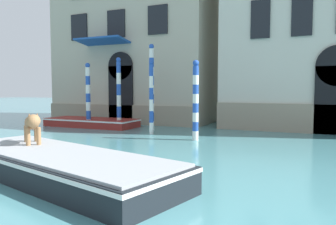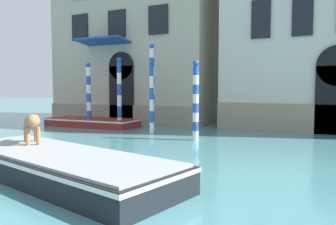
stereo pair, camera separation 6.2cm
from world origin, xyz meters
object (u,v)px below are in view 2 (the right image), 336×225
at_px(mooring_pole_2, 152,97).
at_px(mooring_pole_4, 152,87).
at_px(boat_moored_near_palazzo, 92,122).
at_px(dog_on_deck, 32,123).
at_px(mooring_pole_1, 196,100).
at_px(mooring_pole_3, 119,93).
at_px(boat_foreground, 57,164).
at_px(mooring_pole_0, 89,95).

xyz_separation_m(mooring_pole_2, mooring_pole_4, (-0.61, 1.23, 0.47)).
bearing_deg(mooring_pole_2, boat_moored_near_palazzo, 163.18).
bearing_deg(mooring_pole_2, dog_on_deck, -89.81).
bearing_deg(boat_moored_near_palazzo, dog_on_deck, -61.78).
height_order(mooring_pole_1, mooring_pole_3, mooring_pole_3).
bearing_deg(boat_foreground, mooring_pole_4, 117.21).
xyz_separation_m(mooring_pole_0, mooring_pole_3, (1.64, 0.46, 0.13)).
distance_m(boat_foreground, mooring_pole_0, 10.13).
distance_m(mooring_pole_0, mooring_pole_3, 1.71).
bearing_deg(boat_foreground, mooring_pole_2, 114.82).
relative_size(mooring_pole_0, mooring_pole_2, 1.02).
distance_m(mooring_pole_3, mooring_pole_4, 1.94).
distance_m(boat_foreground, mooring_pole_3, 9.76).
bearing_deg(mooring_pole_3, mooring_pole_2, -25.20).
distance_m(boat_moored_near_palazzo, mooring_pole_3, 2.54).
relative_size(boat_foreground, mooring_pole_2, 2.06).
bearing_deg(boat_moored_near_palazzo, mooring_pole_2, -16.79).
distance_m(mooring_pole_0, mooring_pole_1, 6.85).
xyz_separation_m(dog_on_deck, mooring_pole_3, (-2.56, 8.21, 0.72)).
bearing_deg(mooring_pole_1, mooring_pole_4, 145.50).
distance_m(dog_on_deck, mooring_pole_4, 8.34).
distance_m(boat_foreground, dog_on_deck, 1.73).
distance_m(mooring_pole_2, mooring_pole_4, 1.46).
bearing_deg(mooring_pole_3, boat_moored_near_palazzo, 175.39).
height_order(mooring_pole_1, mooring_pole_2, mooring_pole_2).
height_order(dog_on_deck, mooring_pole_2, mooring_pole_2).
relative_size(boat_foreground, mooring_pole_4, 1.62).
bearing_deg(mooring_pole_2, mooring_pole_1, -19.80).
height_order(mooring_pole_0, mooring_pole_1, mooring_pole_0).
bearing_deg(boat_moored_near_palazzo, mooring_pole_1, -17.87).
bearing_deg(mooring_pole_3, mooring_pole_0, -164.47).
height_order(dog_on_deck, boat_moored_near_palazzo, dog_on_deck).
bearing_deg(mooring_pole_4, boat_foreground, -77.07).
bearing_deg(dog_on_deck, boat_moored_near_palazzo, 156.89).
bearing_deg(mooring_pole_1, boat_moored_near_palazzo, 162.10).
height_order(mooring_pole_1, mooring_pole_4, mooring_pole_4).
xyz_separation_m(mooring_pole_1, mooring_pole_3, (-5.02, 2.09, 0.24)).
relative_size(dog_on_deck, boat_moored_near_palazzo, 0.20).
xyz_separation_m(dog_on_deck, mooring_pole_1, (2.46, 6.12, 0.48)).
bearing_deg(mooring_pole_3, dog_on_deck, -72.70).
height_order(boat_moored_near_palazzo, mooring_pole_3, mooring_pole_3).
distance_m(dog_on_deck, mooring_pole_1, 6.61).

